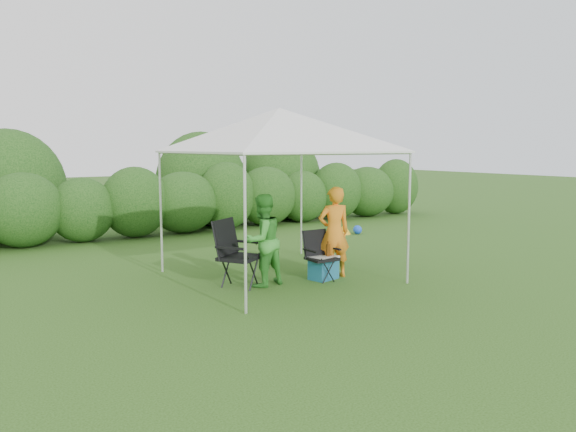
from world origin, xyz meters
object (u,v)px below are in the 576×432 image
chair_left (234,249)px  chair_right (319,252)px  cooler (323,268)px  man (334,232)px  woman (262,240)px  canopy (279,131)px

chair_left → chair_right: bearing=-46.5°
cooler → chair_right: bearing=151.4°
man → woman: (-1.33, 0.14, -0.04)m
canopy → cooler: canopy is taller
chair_left → woman: size_ratio=0.73×
woman → cooler: (1.07, -0.19, -0.54)m
chair_left → woman: bearing=-58.0°
chair_right → cooler: size_ratio=1.57×
chair_right → chair_left: bearing=167.7°
woman → cooler: 1.22m
chair_left → man: bearing=-43.1°
chair_right → man: (0.33, 0.02, 0.30)m
chair_left → man: (1.73, -0.34, 0.16)m
canopy → chair_right: size_ratio=3.76×
chair_right → cooler: 0.28m
chair_right → woman: 1.05m
chair_right → cooler: chair_right is taller
chair_right → cooler: (0.07, -0.02, -0.27)m
canopy → woman: 1.84m
canopy → chair_right: bearing=-47.4°
canopy → man: bearing=-31.3°
canopy → chair_left: 2.09m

